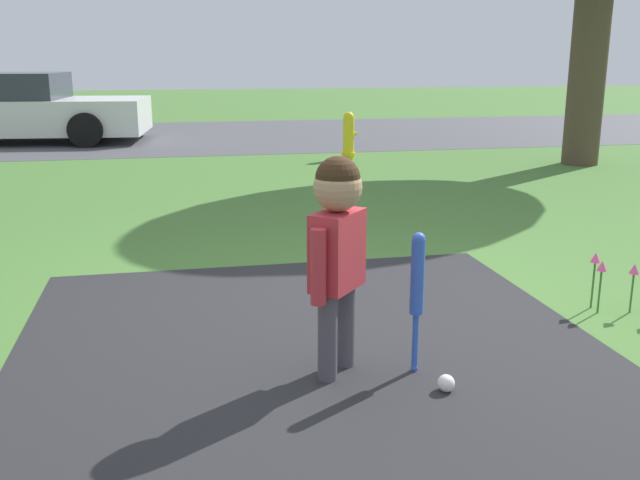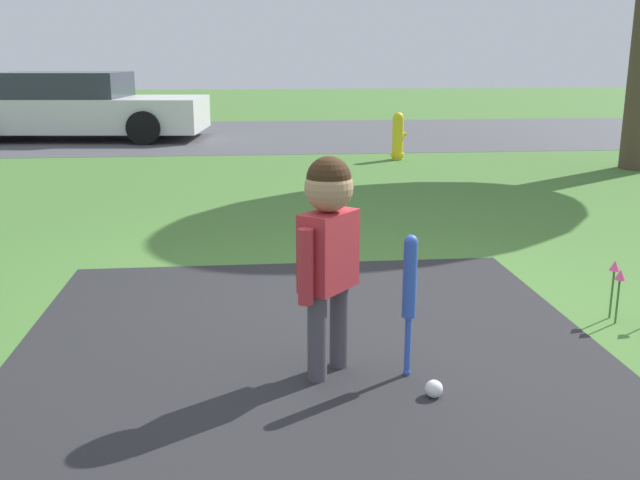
{
  "view_description": "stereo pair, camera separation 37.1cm",
  "coord_description": "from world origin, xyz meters",
  "px_view_note": "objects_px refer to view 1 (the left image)",
  "views": [
    {
      "loc": [
        -0.98,
        -4.01,
        1.5
      ],
      "look_at": [
        -0.25,
        -0.5,
        0.57
      ],
      "focal_mm": 40.0,
      "sensor_mm": 36.0,
      "label": 1
    },
    {
      "loc": [
        -0.61,
        -4.07,
        1.5
      ],
      "look_at": [
        -0.25,
        -0.5,
        0.57
      ],
      "focal_mm": 40.0,
      "sensor_mm": 36.0,
      "label": 2
    }
  ],
  "objects_px": {
    "parked_car": "(10,109)",
    "fire_hydrant": "(349,136)",
    "child": "(337,236)",
    "baseball_bat": "(417,283)",
    "sports_ball": "(446,383)"
  },
  "relations": [
    {
      "from": "baseball_bat",
      "to": "parked_car",
      "type": "distance_m",
      "value": 11.31
    },
    {
      "from": "sports_ball",
      "to": "baseball_bat",
      "type": "bearing_deg",
      "value": 107.0
    },
    {
      "from": "parked_car",
      "to": "fire_hydrant",
      "type": "bearing_deg",
      "value": -25.87
    },
    {
      "from": "child",
      "to": "sports_ball",
      "type": "height_order",
      "value": "child"
    },
    {
      "from": "baseball_bat",
      "to": "fire_hydrant",
      "type": "distance_m",
      "value": 7.45
    },
    {
      "from": "child",
      "to": "fire_hydrant",
      "type": "distance_m",
      "value": 7.47
    },
    {
      "from": "child",
      "to": "parked_car",
      "type": "height_order",
      "value": "parked_car"
    },
    {
      "from": "baseball_bat",
      "to": "parked_car",
      "type": "relative_size",
      "value": 0.15
    },
    {
      "from": "sports_ball",
      "to": "fire_hydrant",
      "type": "distance_m",
      "value": 7.67
    },
    {
      "from": "baseball_bat",
      "to": "sports_ball",
      "type": "relative_size",
      "value": 8.57
    },
    {
      "from": "child",
      "to": "parked_car",
      "type": "xyz_separation_m",
      "value": [
        -3.53,
        10.55,
        -0.11
      ]
    },
    {
      "from": "fire_hydrant",
      "to": "baseball_bat",
      "type": "bearing_deg",
      "value": -101.4
    },
    {
      "from": "baseball_bat",
      "to": "sports_ball",
      "type": "xyz_separation_m",
      "value": [
        0.07,
        -0.24,
        -0.41
      ]
    },
    {
      "from": "child",
      "to": "baseball_bat",
      "type": "height_order",
      "value": "child"
    },
    {
      "from": "child",
      "to": "baseball_bat",
      "type": "relative_size",
      "value": 1.51
    }
  ]
}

